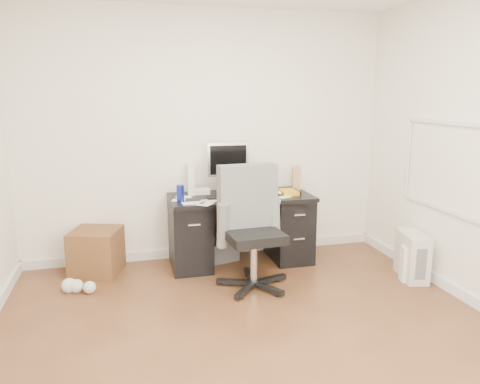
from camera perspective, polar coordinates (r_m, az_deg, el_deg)
The scene contains 18 objects.
ground at distance 3.65m, azimuth 2.05°, elevation -17.79°, with size 4.00×4.00×0.00m, color #4E2F19.
room_shell at distance 3.21m, azimuth 2.68°, elevation 9.17°, with size 4.02×4.02×2.71m.
desk at distance 5.05m, azimuth 0.09°, elevation -4.31°, with size 1.50×0.70×0.75m.
loose_papers at distance 4.87m, azimuth -2.04°, elevation -0.66°, with size 1.10×0.60×0.00m, color silver, non-canonical shape.
lcd_monitor at distance 5.00m, azimuth -1.48°, elevation 2.96°, with size 0.44×0.25×0.56m, color silver, non-canonical shape.
keyboard at distance 4.83m, azimuth -1.69°, elevation -0.64°, with size 0.39×0.13×0.02m, color black.
computer_mouse at distance 4.96m, azimuth 4.85°, elevation -0.15°, with size 0.05×0.05×0.05m, color silver.
travel_mug at distance 4.70m, azimuth -7.28°, elevation -0.16°, with size 0.08×0.08×0.17m, color #16249A.
white_binder at distance 5.06m, azimuth -6.10°, elevation 1.60°, with size 0.13×0.28×0.32m, color silver.
magazine_file at distance 5.26m, azimuth 6.87°, elevation 1.64°, with size 0.11×0.22×0.26m, color #A87751.
pen_cup at distance 5.28m, azimuth 3.12°, elevation 1.74°, with size 0.11×0.11×0.26m, color #582E19, non-canonical shape.
yellow_book at distance 5.06m, azimuth 6.01°, elevation -0.01°, with size 0.18×0.23×0.04m, color gold.
paper_remote at distance 4.73m, azimuth 3.30°, elevation -0.92°, with size 0.27×0.22×0.02m, color silver, non-canonical shape.
office_chair at distance 4.36m, azimuth 1.70°, elevation -4.52°, with size 0.65×0.65×1.15m, color #595B59, non-canonical shape.
pc_tower at distance 4.99m, azimuth 20.25°, elevation -7.29°, with size 0.20×0.46×0.46m, color beige.
shopping_bag at distance 4.93m, azimuth 20.50°, elevation -8.24°, with size 0.26×0.18×0.35m, color white.
wicker_basket at distance 5.03m, azimuth -17.09°, elevation -6.95°, with size 0.46×0.46×0.46m, color #4A2C16.
desk_printer at distance 5.23m, azimuth -2.59°, elevation -7.11°, with size 0.36×0.30×0.21m, color slate.
Camera 1 is at (-0.90, -3.04, 1.81)m, focal length 35.00 mm.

